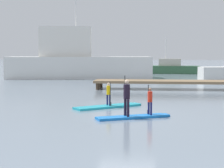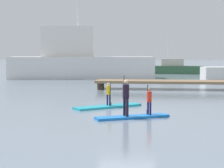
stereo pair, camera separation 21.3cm
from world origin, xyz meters
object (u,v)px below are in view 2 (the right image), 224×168
paddler_child_front (149,100)px  trawler_grey_distant (174,68)px  fishing_boat_white_large (78,61)px  paddler_adult (126,95)px  paddler_child_solo (109,93)px  paddleboard_far (133,117)px  paddleboard_near (108,106)px

paddler_child_front → trawler_grey_distant: trawler_grey_distant is taller
paddler_child_front → fishing_boat_white_large: fishing_boat_white_large is taller
paddler_adult → paddler_child_front: size_ratio=1.32×
paddler_child_solo → fishing_boat_white_large: size_ratio=0.08×
paddleboard_far → paddleboard_near: bearing=114.9°
trawler_grey_distant → paddleboard_near: bearing=-97.6°
paddler_child_solo → paddleboard_far: (1.39, -3.03, -0.68)m
trawler_grey_distant → paddler_child_front: bearing=-93.5°
paddler_adult → paddleboard_far: bearing=25.1°
paddler_adult → fishing_boat_white_large: (-7.09, 24.32, 0.85)m
paddler_child_front → fishing_boat_white_large: bearing=108.6°
paddler_adult → fishing_boat_white_large: size_ratio=0.11×
paddleboard_near → paddler_child_front: paddler_child_front is taller
paddleboard_near → paddleboard_far: size_ratio=1.04×
paddleboard_near → trawler_grey_distant: bearing=82.4°
paddler_child_front → paddleboard_far: bearing=-152.5°
paddler_child_solo → paddleboard_far: size_ratio=0.37×
paddleboard_near → fishing_boat_white_large: 22.05m
paddleboard_near → paddler_child_front: size_ratio=2.56×
paddleboard_far → trawler_grey_distant: bearing=85.4°
paddler_child_solo → paddler_child_front: paddler_child_front is taller
paddler_adult → paddler_child_solo: bearing=109.6°
paddler_child_solo → paddler_child_front: size_ratio=0.90×
paddleboard_far → paddler_child_front: 1.02m
paddleboard_near → paddler_adult: paddler_adult is taller
paddler_child_solo → paddler_adult: (1.12, -3.16, 0.23)m
paddler_adult → paddler_child_front: paddler_adult is taller
paddleboard_near → paddler_child_solo: 0.68m
fishing_boat_white_large → paddler_child_solo: bearing=-74.3°
paddler_child_front → trawler_grey_distant: size_ratio=0.18×
paddleboard_near → paddler_child_solo: size_ratio=2.83×
fishing_boat_white_large → trawler_grey_distant: 14.37m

